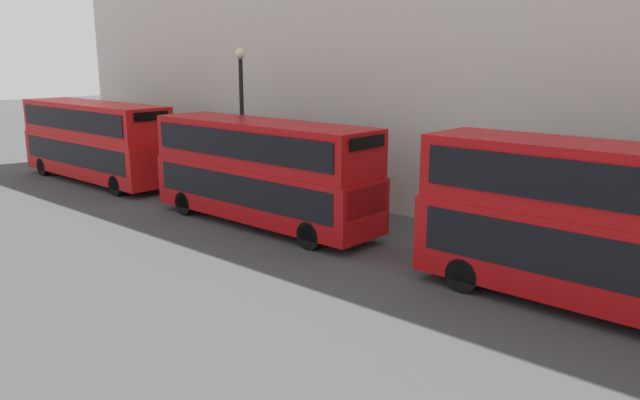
# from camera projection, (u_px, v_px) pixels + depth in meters

# --- Properties ---
(bus_leading) EXTENTS (2.59, 11.25, 4.38)m
(bus_leading) POSITION_uv_depth(u_px,v_px,m) (636.00, 227.00, 15.33)
(bus_leading) COLOR #B20C0F
(bus_leading) RESTS_ON ground
(bus_second_in_queue) EXTENTS (2.59, 10.37, 4.09)m
(bus_second_in_queue) POSITION_uv_depth(u_px,v_px,m) (262.00, 168.00, 24.19)
(bus_second_in_queue) COLOR #B20C0F
(bus_second_in_queue) RESTS_ON ground
(bus_third_in_queue) EXTENTS (2.59, 10.92, 4.16)m
(bus_third_in_queue) POSITION_uv_depth(u_px,v_px,m) (94.00, 139.00, 32.58)
(bus_third_in_queue) COLOR red
(bus_third_in_queue) RESTS_ON ground
(street_lamp) EXTENTS (0.44, 0.44, 6.84)m
(street_lamp) POSITION_uv_depth(u_px,v_px,m) (242.00, 111.00, 27.03)
(street_lamp) COLOR black
(street_lamp) RESTS_ON ground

